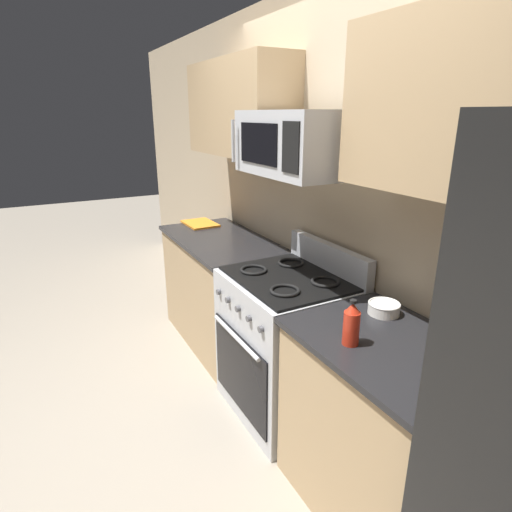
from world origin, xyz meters
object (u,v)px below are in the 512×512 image
object	(u,v)px
microwave	(296,143)
utensil_crock	(495,350)
cutting_board	(200,223)
prep_bowl	(384,308)
range_oven	(287,343)
bottle_hot_sauce	(351,324)
bottle_oil	(458,330)

from	to	relation	value
microwave	utensil_crock	xyz separation A→B (m)	(1.17, 0.17, -0.71)
cutting_board	prep_bowl	xyz separation A→B (m)	(2.10, 0.16, 0.02)
range_oven	cutting_board	world-z (taller)	range_oven
utensil_crock	cutting_board	world-z (taller)	utensil_crock
range_oven	bottle_hot_sauce	bearing A→B (deg)	-12.43
utensil_crock	bottle_oil	bearing A→B (deg)	-179.01
microwave	bottle_oil	size ratio (longest dim) A/B	3.52
bottle_oil	bottle_hot_sauce	size ratio (longest dim) A/B	0.98
utensil_crock	prep_bowl	size ratio (longest dim) A/B	1.92
microwave	bottle_oil	bearing A→B (deg)	9.32
microwave	prep_bowl	bearing A→B (deg)	13.00
microwave	utensil_crock	world-z (taller)	microwave
cutting_board	range_oven	bearing A→B (deg)	-0.53
range_oven	prep_bowl	world-z (taller)	range_oven
prep_bowl	bottle_oil	bearing A→B (deg)	3.42
utensil_crock	prep_bowl	world-z (taller)	utensil_crock
utensil_crock	cutting_board	xyz separation A→B (m)	(-2.66, -0.18, -0.07)
utensil_crock	prep_bowl	bearing A→B (deg)	-177.29
microwave	utensil_crock	distance (m)	1.37
range_oven	prep_bowl	size ratio (longest dim) A/B	6.93
utensil_crock	bottle_oil	size ratio (longest dim) A/B	1.50
microwave	bottle_hot_sauce	bearing A→B (deg)	-14.47
cutting_board	prep_bowl	world-z (taller)	prep_bowl
bottle_oil	prep_bowl	distance (m)	0.40
cutting_board	bottle_hot_sauce	size ratio (longest dim) A/B	1.68
bottle_oil	prep_bowl	world-z (taller)	bottle_oil
utensil_crock	bottle_hot_sauce	world-z (taller)	utensil_crock
microwave	cutting_board	world-z (taller)	microwave
cutting_board	bottle_hot_sauce	distance (m)	2.26
bottle_oil	prep_bowl	size ratio (longest dim) A/B	1.28
range_oven	microwave	bearing A→B (deg)	90.07
range_oven	microwave	size ratio (longest dim) A/B	1.53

